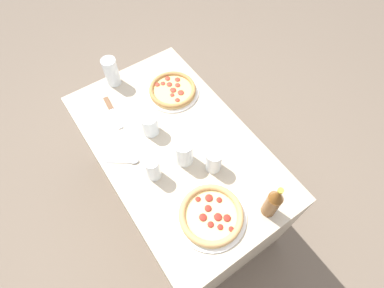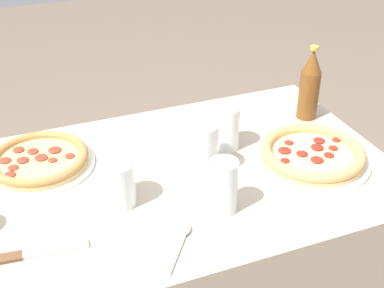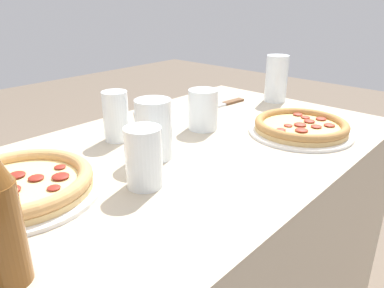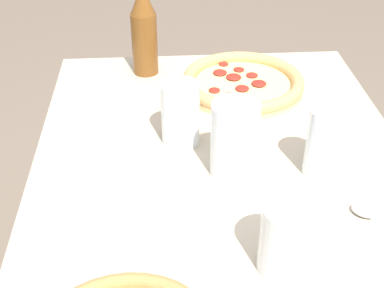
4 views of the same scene
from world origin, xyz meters
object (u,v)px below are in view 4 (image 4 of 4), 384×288
object	(u,v)px
spoon	(383,218)
glass_water	(180,115)
pizza_salami	(243,84)
beer_bottle	(144,30)
glass_orange_juice	(325,145)
glass_cola	(289,240)
glass_mango_juice	(234,143)

from	to	relation	value
spoon	glass_water	bearing A→B (deg)	-128.81
pizza_salami	beer_bottle	bearing A→B (deg)	-118.38
glass_water	beer_bottle	size ratio (longest dim) A/B	0.55
pizza_salami	glass_orange_juice	world-z (taller)	glass_orange_juice
pizza_salami	glass_cola	world-z (taller)	glass_cola
glass_water	glass_orange_juice	size ratio (longest dim) A/B	0.95
glass_cola	spoon	world-z (taller)	glass_cola
glass_orange_juice	glass_mango_juice	size ratio (longest dim) A/B	0.93
glass_mango_juice	beer_bottle	bearing A→B (deg)	-158.97
glass_water	spoon	distance (m)	0.40
glass_cola	pizza_salami	bearing A→B (deg)	178.55
glass_orange_juice	spoon	size ratio (longest dim) A/B	0.92
glass_water	glass_orange_juice	bearing A→B (deg)	64.05
glass_cola	beer_bottle	xyz separation A→B (m)	(-0.63, -0.20, 0.05)
glass_cola	glass_mango_juice	size ratio (longest dim) A/B	0.81
spoon	glass_orange_juice	bearing A→B (deg)	-153.18
glass_orange_juice	glass_water	bearing A→B (deg)	-115.95
glass_orange_juice	glass_mango_juice	distance (m)	0.15
glass_mango_juice	glass_water	bearing A→B (deg)	-140.67
glass_orange_juice	beer_bottle	bearing A→B (deg)	-143.22
beer_bottle	spoon	world-z (taller)	beer_bottle
glass_mango_juice	spoon	bearing A→B (deg)	57.40
pizza_salami	glass_mango_juice	distance (m)	0.29
glass_cola	glass_mango_juice	bearing A→B (deg)	-168.56
spoon	beer_bottle	bearing A→B (deg)	-145.40
glass_mango_juice	beer_bottle	distance (m)	0.43
pizza_salami	glass_orange_juice	distance (m)	0.31
pizza_salami	glass_mango_juice	bearing A→B (deg)	-11.55
pizza_salami	glass_water	xyz separation A→B (m)	(0.18, -0.15, 0.04)
glass_orange_juice	spoon	bearing A→B (deg)	26.82
glass_cola	spoon	distance (m)	0.20
pizza_salami	beer_bottle	world-z (taller)	beer_bottle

